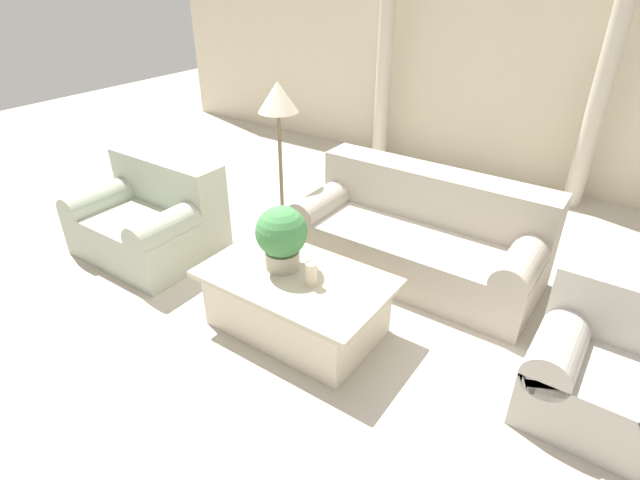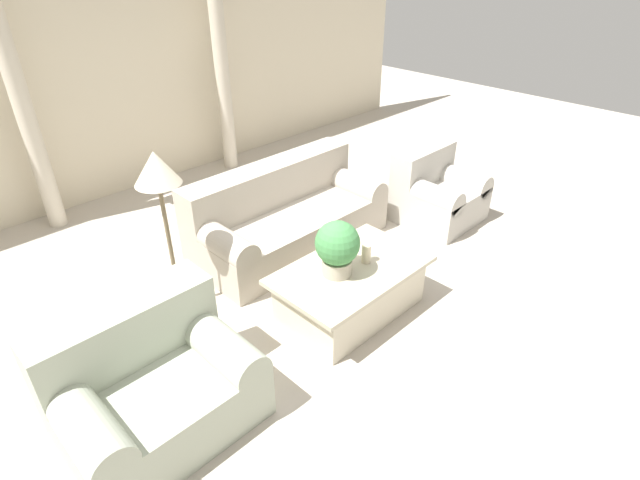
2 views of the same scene
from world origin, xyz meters
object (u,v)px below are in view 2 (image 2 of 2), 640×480
at_px(sofa_long, 286,216).
at_px(floor_lamp, 158,180).
at_px(armchair, 436,192).
at_px(coffee_table, 350,290).
at_px(potted_plant, 337,247).
at_px(loveseat, 151,382).

xyz_separation_m(sofa_long, floor_lamp, (-1.40, -0.14, 0.91)).
bearing_deg(floor_lamp, sofa_long, 5.81).
relative_size(floor_lamp, armchair, 1.69).
bearing_deg(coffee_table, potted_plant, 165.97).
xyz_separation_m(coffee_table, potted_plant, (-0.14, 0.03, 0.49)).
bearing_deg(loveseat, coffee_table, -4.95).
bearing_deg(armchair, sofa_long, 154.01).
distance_m(loveseat, floor_lamp, 1.52).
relative_size(sofa_long, potted_plant, 4.35).
bearing_deg(potted_plant, coffee_table, -14.03).
distance_m(loveseat, armchair, 3.79).
distance_m(sofa_long, floor_lamp, 1.68).
distance_m(sofa_long, potted_plant, 1.39).
height_order(potted_plant, floor_lamp, floor_lamp).
height_order(loveseat, potted_plant, potted_plant).
distance_m(floor_lamp, armchair, 3.22).
bearing_deg(sofa_long, armchair, -25.99).
bearing_deg(sofa_long, floor_lamp, -174.19).
height_order(sofa_long, loveseat, same).
height_order(loveseat, floor_lamp, floor_lamp).
xyz_separation_m(loveseat, potted_plant, (1.65, -0.12, 0.38)).
xyz_separation_m(coffee_table, floor_lamp, (-1.03, 1.12, 1.01)).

